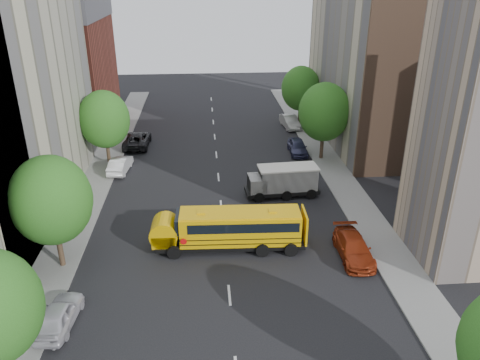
{
  "coord_description": "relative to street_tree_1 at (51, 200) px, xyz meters",
  "views": [
    {
      "loc": [
        -1.2,
        -31.25,
        18.22
      ],
      "look_at": [
        1.45,
        2.0,
        3.23
      ],
      "focal_mm": 35.0,
      "sensor_mm": 36.0,
      "label": 1
    }
  ],
  "objects": [
    {
      "name": "building_left_redbrick",
      "position": [
        -7.0,
        32.0,
        1.55
      ],
      "size": [
        10.0,
        15.0,
        13.0
      ],
      "primitive_type": "cube",
      "color": "maroon",
      "rests_on": "ground"
    },
    {
      "name": "parked_car_1",
      "position": [
        1.4,
        16.14,
        -4.21
      ],
      "size": [
        2.02,
        4.64,
        1.49
      ],
      "primitive_type": "imported",
      "rotation": [
        0.0,
        0.0,
        3.04
      ],
      "color": "silver",
      "rests_on": "ground"
    },
    {
      "name": "sidewalk_left",
      "position": [
        -0.5,
        9.0,
        -4.89
      ],
      "size": [
        3.0,
        80.0,
        0.12
      ],
      "primitive_type": "cube",
      "color": "slate",
      "rests_on": "ground"
    },
    {
      "name": "parked_car_5",
      "position": [
        20.6,
        28.88,
        -4.17
      ],
      "size": [
        2.13,
        4.86,
        1.55
      ],
      "primitive_type": "imported",
      "rotation": [
        0.0,
        0.0,
        0.1
      ],
      "color": "gray",
      "rests_on": "ground"
    },
    {
      "name": "building_right_sidewall",
      "position": [
        29.0,
        13.0,
        4.05
      ],
      "size": [
        10.1,
        0.3,
        18.0
      ],
      "primitive_type": "cube",
      "color": "brown",
      "rests_on": "ground"
    },
    {
      "name": "lane_markings",
      "position": [
        11.0,
        14.0,
        -4.95
      ],
      "size": [
        0.15,
        64.0,
        0.01
      ],
      "primitive_type": "cube",
      "color": "silver",
      "rests_on": "ground"
    },
    {
      "name": "building_right_far",
      "position": [
        29.0,
        24.0,
        4.05
      ],
      "size": [
        10.0,
        22.0,
        18.0
      ],
      "primitive_type": "cube",
      "color": "#BAAF91",
      "rests_on": "ground"
    },
    {
      "name": "parked_car_4",
      "position": [
        19.8,
        19.7,
        -4.18
      ],
      "size": [
        1.89,
        4.53,
        1.53
      ],
      "primitive_type": "imported",
      "rotation": [
        0.0,
        0.0,
        -0.02
      ],
      "color": "#2F3153",
      "rests_on": "ground"
    },
    {
      "name": "parked_car_0",
      "position": [
        1.4,
        -5.91,
        -4.22
      ],
      "size": [
        2.1,
        4.42,
        1.46
      ],
      "primitive_type": "imported",
      "rotation": [
        0.0,
        0.0,
        3.05
      ],
      "color": "silver",
      "rests_on": "ground"
    },
    {
      "name": "street_tree_1",
      "position": [
        0.0,
        0.0,
        0.0
      ],
      "size": [
        5.12,
        5.12,
        7.9
      ],
      "color": "#38281C",
      "rests_on": "ground"
    },
    {
      "name": "street_tree_5",
      "position": [
        22.0,
        30.0,
        -0.25
      ],
      "size": [
        4.86,
        4.86,
        7.51
      ],
      "color": "#38281C",
      "rests_on": "ground"
    },
    {
      "name": "sidewalk_right",
      "position": [
        22.5,
        9.0,
        -4.89
      ],
      "size": [
        3.0,
        80.0,
        0.12
      ],
      "primitive_type": "cube",
      "color": "slate",
      "rests_on": "ground"
    },
    {
      "name": "parked_car_2",
      "position": [
        2.2,
        23.46,
        -4.15
      ],
      "size": [
        2.79,
        5.83,
        1.6
      ],
      "primitive_type": "imported",
      "rotation": [
        0.0,
        0.0,
        3.12
      ],
      "color": "black",
      "rests_on": "ground"
    },
    {
      "name": "street_tree_2",
      "position": [
        0.0,
        18.0,
        -0.12
      ],
      "size": [
        4.99,
        4.99,
        7.71
      ],
      "color": "#38281C",
      "rests_on": "ground"
    },
    {
      "name": "school_bus",
      "position": [
        11.29,
        1.41,
        -3.3
      ],
      "size": [
        10.58,
        2.92,
        2.96
      ],
      "rotation": [
        0.0,
        0.0,
        -0.04
      ],
      "color": "black",
      "rests_on": "ground"
    },
    {
      "name": "street_tree_4",
      "position": [
        22.0,
        18.0,
        0.12
      ],
      "size": [
        5.25,
        5.25,
        8.1
      ],
      "color": "#38281C",
      "rests_on": "ground"
    },
    {
      "name": "safari_truck",
      "position": [
        16.49,
        9.53,
        -3.51
      ],
      "size": [
        6.53,
        2.79,
        2.73
      ],
      "rotation": [
        0.0,
        0.0,
        0.07
      ],
      "color": "black",
      "rests_on": "ground"
    },
    {
      "name": "parked_car_3",
      "position": [
        19.8,
        -0.49,
        -4.21
      ],
      "size": [
        2.15,
        5.12,
        1.48
      ],
      "primitive_type": "imported",
      "rotation": [
        0.0,
        0.0,
        -0.02
      ],
      "color": "maroon",
      "rests_on": "ground"
    },
    {
      "name": "ground",
      "position": [
        11.0,
        4.0,
        -4.95
      ],
      "size": [
        120.0,
        120.0,
        0.0
      ],
      "primitive_type": "plane",
      "color": "black",
      "rests_on": "ground"
    }
  ]
}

